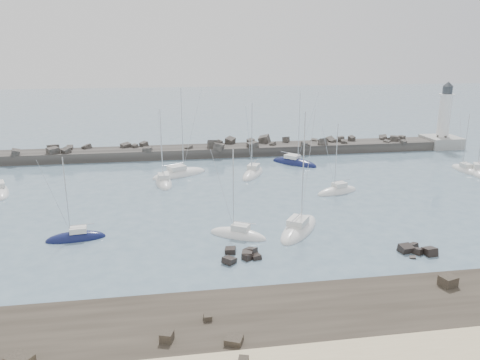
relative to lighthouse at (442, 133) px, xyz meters
The scene contains 16 objects.
ground 60.52m from the lighthouse, 141.04° to the right, with size 400.00×400.00×0.00m, color slate.
rock_shelf 76.31m from the lighthouse, 128.11° to the right, with size 140.00×12.00×1.64m.
rock_cluster_near 69.61m from the lighthouse, 137.33° to the right, with size 4.32×3.85×1.28m.
rock_cluster_far 59.12m from the lighthouse, 123.81° to the right, with size 3.66×3.44×1.55m.
breakwater 54.52m from the lighthouse, behind, with size 115.00×7.07×5.19m.
lighthouse is the anchor object (origin of this frame).
sailboat_2 79.64m from the lighthouse, 150.10° to the right, with size 6.70×2.81×10.44m.
sailboat_3 62.13m from the lighthouse, 162.46° to the right, with size 3.22×8.13×12.68m.
sailboat_4 58.37m from the lighthouse, 165.91° to the right, with size 10.27×7.22×15.61m.
sailboat_5 65.77m from the lighthouse, 140.61° to the right, with size 7.01×5.34×11.05m.
sailboat_6 47.13m from the lighthouse, 160.21° to the right, with size 6.15×8.57×13.32m.
sailboat_7 59.96m from the lighthouse, 136.51° to the right, with size 7.92×9.57×15.12m.
sailboat_8 36.63m from the lighthouse, 164.95° to the right, with size 8.43×8.73×14.55m.
sailboat_9 43.65m from the lighthouse, 140.59° to the right, with size 7.37×4.30×11.29m.
sailboat_10 20.65m from the lighthouse, 110.82° to the right, with size 2.23×6.76×10.73m.
sailboat_12 21.85m from the lighthouse, 105.86° to the right, with size 5.47×7.70×12.12m.
Camera 1 is at (-11.38, -52.86, 21.05)m, focal length 35.00 mm.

